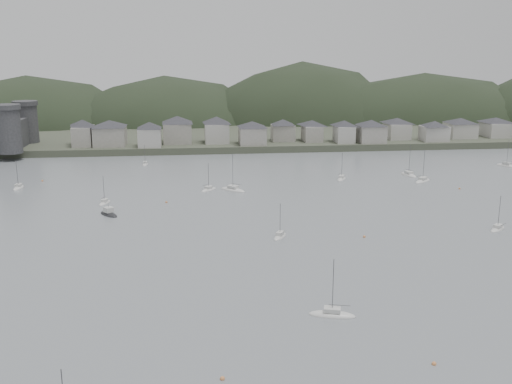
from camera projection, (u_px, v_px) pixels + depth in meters
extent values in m
plane|color=slate|center=(309.00, 340.00, 93.49)|extent=(900.00, 900.00, 0.00)
cube|color=#383D2D|center=(218.00, 118.00, 377.81)|extent=(900.00, 250.00, 3.00)
ellipsoid|color=black|center=(32.00, 145.00, 346.20)|extent=(138.98, 92.48, 81.13)
ellipsoid|color=black|center=(166.00, 142.00, 355.65)|extent=(132.08, 90.41, 79.74)
ellipsoid|color=black|center=(301.00, 144.00, 365.44)|extent=(133.88, 88.37, 101.41)
ellipsoid|color=black|center=(421.00, 139.00, 368.26)|extent=(165.81, 81.78, 82.55)
cylinder|color=#2E2E30|center=(8.00, 131.00, 240.75)|extent=(10.00, 10.00, 18.00)
cylinder|color=#2E2E30|center=(27.00, 124.00, 267.89)|extent=(10.00, 10.00, 17.00)
cube|color=#2E2E30|center=(19.00, 134.00, 254.98)|extent=(3.50, 30.00, 12.00)
cube|color=gray|center=(83.00, 136.00, 260.23)|extent=(8.34, 12.91, 8.59)
pyramid|color=#2A2A2F|center=(82.00, 123.00, 258.85)|extent=(15.78, 15.78, 3.01)
cube|color=gray|center=(110.00, 136.00, 260.92)|extent=(13.68, 13.35, 8.36)
pyramid|color=#2A2A2F|center=(109.00, 123.00, 259.58)|extent=(20.07, 20.07, 2.93)
cube|color=#B1ADA6|center=(150.00, 137.00, 257.78)|extent=(9.78, 10.20, 8.08)
pyramid|color=#2A2A2F|center=(149.00, 125.00, 256.48)|extent=(14.83, 14.83, 2.83)
cube|color=gray|center=(178.00, 133.00, 268.27)|extent=(12.59, 13.33, 9.09)
pyramid|color=#2A2A2F|center=(177.00, 119.00, 266.81)|extent=(19.24, 19.24, 3.18)
cube|color=#B1ADA6|center=(217.00, 133.00, 268.75)|extent=(10.74, 12.17, 8.87)
pyramid|color=#2A2A2F|center=(217.00, 120.00, 267.32)|extent=(17.01, 17.01, 3.10)
cube|color=gray|center=(252.00, 136.00, 264.26)|extent=(11.63, 12.09, 7.69)
pyramid|color=#2A2A2F|center=(252.00, 124.00, 263.02)|extent=(17.61, 17.61, 2.69)
cube|color=gray|center=(283.00, 133.00, 274.33)|extent=(10.37, 9.35, 7.44)
pyramid|color=#2A2A2F|center=(283.00, 122.00, 273.13)|extent=(14.65, 14.65, 2.60)
cube|color=gray|center=(312.00, 133.00, 273.50)|extent=(8.24, 12.20, 7.22)
pyramid|color=#2A2A2F|center=(312.00, 123.00, 272.34)|extent=(15.17, 15.17, 2.53)
cube|color=#B1ADA6|center=(344.00, 134.00, 269.93)|extent=(8.06, 10.91, 7.46)
pyramid|color=#2A2A2F|center=(344.00, 123.00, 268.73)|extent=(14.08, 14.08, 2.61)
cube|color=gray|center=(371.00, 134.00, 269.82)|extent=(11.73, 11.78, 7.66)
pyramid|color=#2A2A2F|center=(371.00, 123.00, 268.59)|extent=(17.46, 17.46, 2.68)
cube|color=#B1ADA6|center=(397.00, 131.00, 281.09)|extent=(10.19, 13.02, 7.33)
pyramid|color=#2A2A2F|center=(397.00, 121.00, 279.91)|extent=(17.23, 17.23, 2.57)
cube|color=#B1ADA6|center=(434.00, 133.00, 274.24)|extent=(11.70, 9.81, 6.88)
pyramid|color=#2A2A2F|center=(435.00, 124.00, 273.14)|extent=(15.97, 15.97, 2.41)
cube|color=#B1ADA6|center=(460.00, 130.00, 284.61)|extent=(12.83, 12.48, 7.00)
pyramid|color=#2A2A2F|center=(461.00, 120.00, 283.48)|extent=(18.79, 18.79, 2.45)
cube|color=#B1ADA6|center=(495.00, 130.00, 287.11)|extent=(11.07, 13.50, 6.97)
pyramid|color=#2A2A2F|center=(496.00, 120.00, 285.99)|extent=(18.25, 18.25, 2.44)
ellipsoid|color=silver|center=(506.00, 166.00, 230.94)|extent=(6.66, 8.58, 1.68)
cube|color=beige|center=(507.00, 163.00, 230.67)|extent=(3.11, 3.48, 0.70)
cylinder|color=#3F3F42|center=(508.00, 153.00, 229.65)|extent=(0.12, 0.12, 10.51)
cylinder|color=#3F3F42|center=(507.00, 163.00, 229.20)|extent=(2.05, 3.29, 0.10)
ellipsoid|color=silver|center=(233.00, 190.00, 191.59)|extent=(9.16, 8.90, 1.94)
cube|color=beige|center=(233.00, 187.00, 191.29)|extent=(3.92, 3.87, 0.70)
cylinder|color=#3F3F42|center=(233.00, 172.00, 190.11)|extent=(0.12, 0.12, 12.09)
cylinder|color=#3F3F42|center=(236.00, 184.00, 192.45)|extent=(3.23, 3.06, 0.10)
ellipsoid|color=silver|center=(332.00, 315.00, 101.93)|extent=(8.58, 4.73, 1.64)
cube|color=beige|center=(332.00, 309.00, 101.67)|extent=(3.24, 2.51, 0.70)
cylinder|color=#3F3F42|center=(333.00, 287.00, 100.68)|extent=(0.12, 0.12, 10.22)
cylinder|color=#3F3F42|center=(340.00, 305.00, 102.08)|extent=(3.57, 1.09, 0.10)
ellipsoid|color=silver|center=(105.00, 203.00, 175.71)|extent=(3.90, 6.82, 1.30)
cube|color=beige|center=(104.00, 200.00, 175.48)|extent=(2.04, 2.59, 0.70)
cylinder|color=#3F3F42|center=(104.00, 190.00, 174.71)|extent=(0.12, 0.12, 8.12)
cylinder|color=#3F3F42|center=(104.00, 197.00, 176.39)|extent=(0.96, 2.82, 0.10)
ellipsoid|color=silver|center=(280.00, 237.00, 144.36)|extent=(5.05, 6.92, 1.34)
cube|color=beige|center=(280.00, 233.00, 144.13)|extent=(2.40, 2.76, 0.70)
cylinder|color=#3F3F42|center=(280.00, 220.00, 143.33)|extent=(0.12, 0.12, 8.37)
cylinder|color=#3F3F42|center=(283.00, 232.00, 143.03)|extent=(1.51, 2.70, 0.10)
ellipsoid|color=silver|center=(497.00, 229.00, 150.24)|extent=(6.81, 6.22, 1.40)
cube|color=beige|center=(498.00, 226.00, 150.01)|extent=(2.87, 2.76, 0.70)
cylinder|color=#3F3F42|center=(499.00, 212.00, 149.16)|extent=(0.12, 0.12, 8.76)
cylinder|color=#3F3F42|center=(503.00, 224.00, 149.20)|extent=(2.48, 2.10, 0.10)
ellipsoid|color=silver|center=(209.00, 190.00, 192.05)|extent=(6.28, 6.76, 1.40)
cube|color=beige|center=(209.00, 187.00, 191.81)|extent=(2.77, 2.86, 0.70)
cylinder|color=#3F3F42|center=(208.00, 177.00, 190.97)|extent=(0.12, 0.12, 8.75)
cylinder|color=#3F3F42|center=(206.00, 185.00, 192.51)|extent=(2.14, 2.44, 0.10)
ellipsoid|color=silver|center=(19.00, 188.00, 194.78)|extent=(2.91, 7.78, 1.53)
cube|color=beige|center=(18.00, 185.00, 194.53)|extent=(1.84, 2.77, 0.70)
cylinder|color=#3F3F42|center=(17.00, 174.00, 193.61)|extent=(0.12, 0.12, 9.55)
cylinder|color=#3F3F42|center=(17.00, 184.00, 193.08)|extent=(0.31, 3.44, 0.10)
ellipsoid|color=silver|center=(423.00, 181.00, 204.49)|extent=(8.51, 7.90, 1.76)
cube|color=beige|center=(423.00, 178.00, 204.21)|extent=(3.60, 3.49, 0.70)
cylinder|color=#3F3F42|center=(424.00, 165.00, 203.14)|extent=(0.12, 0.12, 11.02)
cylinder|color=#3F3F42|center=(419.00, 176.00, 204.95)|extent=(3.07, 2.67, 0.10)
ellipsoid|color=silver|center=(145.00, 164.00, 234.28)|extent=(2.31, 6.33, 1.25)
cube|color=beige|center=(145.00, 162.00, 234.06)|extent=(1.48, 2.25, 0.70)
cylinder|color=#3F3F42|center=(145.00, 154.00, 233.32)|extent=(0.12, 0.12, 7.80)
cylinder|color=#3F3F42|center=(145.00, 161.00, 232.85)|extent=(0.24, 2.81, 0.10)
ellipsoid|color=silver|center=(341.00, 179.00, 207.97)|extent=(5.52, 7.70, 1.49)
cube|color=beige|center=(342.00, 176.00, 207.73)|extent=(2.65, 3.06, 0.70)
cylinder|color=#3F3F42|center=(342.00, 166.00, 206.83)|extent=(0.12, 0.12, 9.29)
cylinder|color=#3F3F42|center=(339.00, 174.00, 208.68)|extent=(1.62, 3.02, 0.10)
ellipsoid|color=silver|center=(409.00, 175.00, 214.14)|extent=(4.84, 9.45, 1.81)
cube|color=beige|center=(409.00, 172.00, 213.85)|extent=(2.64, 3.53, 0.70)
cylinder|color=#3F3F42|center=(410.00, 160.00, 212.76)|extent=(0.12, 0.12, 11.29)
cylinder|color=#3F3F42|center=(408.00, 170.00, 215.29)|extent=(1.01, 3.98, 0.10)
ellipsoid|color=black|center=(109.00, 215.00, 163.53)|extent=(6.80, 7.77, 1.68)
cube|color=beige|center=(109.00, 210.00, 163.18)|extent=(3.09, 3.12, 1.40)
cylinder|color=#3F3F42|center=(108.00, 206.00, 162.96)|extent=(0.10, 0.10, 1.20)
sphere|color=#D28046|center=(42.00, 181.00, 204.93)|extent=(0.70, 0.70, 0.70)
sphere|color=#D28046|center=(166.00, 202.00, 176.48)|extent=(0.70, 0.70, 0.70)
sphere|color=#D28046|center=(460.00, 189.00, 193.52)|extent=(0.70, 0.70, 0.70)
sphere|color=#D28046|center=(364.00, 237.00, 144.18)|extent=(0.70, 0.70, 0.70)
sphere|color=#D28046|center=(222.00, 379.00, 82.27)|extent=(0.70, 0.70, 0.70)
sphere|color=#D28046|center=(434.00, 364.00, 86.13)|extent=(0.70, 0.70, 0.70)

